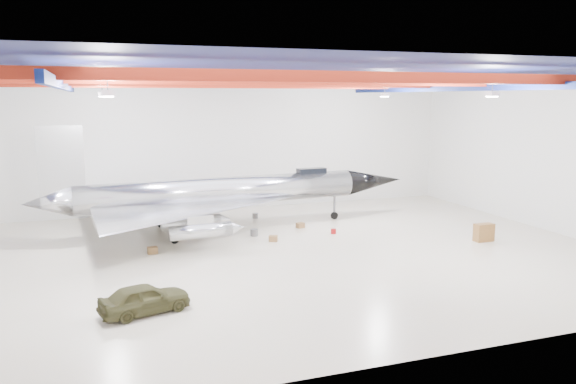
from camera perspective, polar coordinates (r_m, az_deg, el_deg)
name	(u,v)px	position (r m, az deg, el deg)	size (l,w,h in m)	color
floor	(284,254)	(34.75, -0.45, -6.29)	(40.00, 40.00, 0.00)	beige
wall_back	(227,145)	(48.03, -6.23, 4.77)	(40.00, 40.00, 0.00)	silver
wall_right	(548,154)	(44.29, 24.91, 3.52)	(30.00, 30.00, 0.00)	silver
ceiling	(283,71)	(33.44, -0.48, 12.15)	(40.00, 40.00, 0.00)	#0A0F38
ceiling_structure	(283,83)	(33.42, -0.47, 10.99)	(39.50, 29.50, 1.08)	maroon
jet_aircraft	(222,195)	(40.66, -6.76, -0.33)	(28.45, 17.27, 7.75)	silver
jeep	(145,298)	(26.20, -14.35, -10.43)	(1.61, 4.01, 1.37)	#3B3A1D
desk	(484,232)	(39.77, 19.27, -3.90)	(1.30, 0.65, 1.19)	brown
crate_ply	(153,250)	(35.72, -13.60, -5.78)	(0.59, 0.47, 0.41)	olive
toolbox_red	(221,221)	(43.11, -6.82, -2.96)	(0.51, 0.41, 0.36)	maroon
engine_drum	(254,233)	(39.09, -3.45, -4.14)	(0.53, 0.53, 0.48)	#59595B
parts_bin	(300,225)	(41.44, 1.25, -3.39)	(0.55, 0.44, 0.38)	olive
crate_small	(180,230)	(41.03, -10.94, -3.79)	(0.37, 0.30, 0.26)	#59595B
tool_chest	(333,231)	(39.79, 4.64, -4.00)	(0.38, 0.38, 0.34)	maroon
oil_barrel	(273,239)	(37.60, -1.51, -4.75)	(0.56, 0.45, 0.39)	olive
spares_box	(255,216)	(44.73, -3.36, -2.41)	(0.46, 0.46, 0.41)	#59595B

